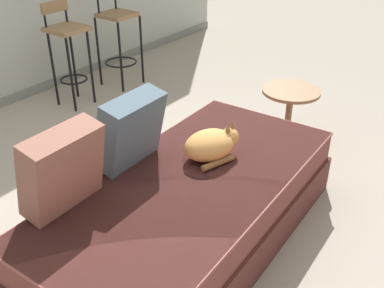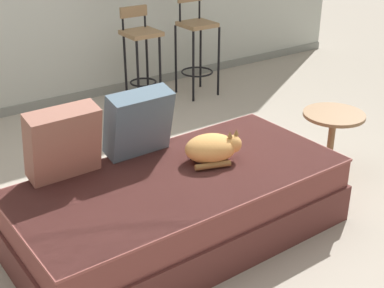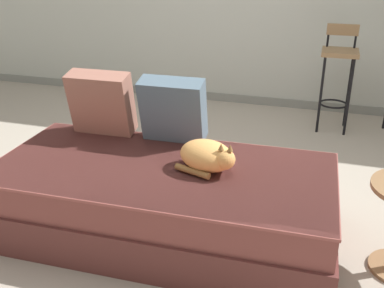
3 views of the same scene
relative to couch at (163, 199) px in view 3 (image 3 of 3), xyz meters
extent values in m
plane|color=#A89E8E|center=(0.00, 0.40, -0.22)|extent=(16.00, 16.00, 0.00)
cube|color=gray|center=(0.00, 2.60, -0.18)|extent=(8.00, 0.02, 0.09)
cube|color=brown|center=(0.00, 0.00, -0.10)|extent=(2.00, 1.00, 0.25)
cube|color=brown|center=(0.00, 0.00, 0.12)|extent=(1.96, 0.96, 0.19)
cube|color=brown|center=(0.00, 0.00, 0.21)|extent=(1.97, 0.97, 0.02)
cube|color=#936051|center=(-0.55, 0.36, 0.43)|extent=(0.41, 0.23, 0.43)
cube|color=#4C6070|center=(-0.06, 0.37, 0.43)|extent=(0.41, 0.24, 0.43)
ellipsoid|color=tan|center=(0.25, 0.05, 0.30)|extent=(0.38, 0.33, 0.17)
sphere|color=tan|center=(0.37, -0.02, 0.32)|extent=(0.11, 0.11, 0.11)
cone|color=brown|center=(0.35, -0.02, 0.39)|extent=(0.03, 0.03, 0.04)
cone|color=brown|center=(0.40, -0.02, 0.39)|extent=(0.03, 0.03, 0.04)
cylinder|color=brown|center=(0.20, -0.05, 0.24)|extent=(0.22, 0.10, 0.04)
cylinder|color=black|center=(0.82, 1.94, 0.13)|extent=(0.02, 0.02, 0.72)
cylinder|color=black|center=(1.07, 1.94, 0.13)|extent=(0.02, 0.02, 0.72)
cylinder|color=black|center=(0.82, 2.19, 0.13)|extent=(0.02, 0.02, 0.72)
cylinder|color=black|center=(1.07, 2.19, 0.13)|extent=(0.02, 0.02, 0.72)
torus|color=black|center=(0.94, 2.07, 0.03)|extent=(0.26, 0.26, 0.02)
cube|color=olive|center=(0.94, 2.07, 0.51)|extent=(0.32, 0.32, 0.04)
cylinder|color=black|center=(0.82, 2.20, 0.59)|extent=(0.02, 0.02, 0.20)
cylinder|color=black|center=(1.06, 2.20, 0.59)|extent=(0.02, 0.02, 0.20)
cube|color=olive|center=(0.94, 2.20, 0.69)|extent=(0.28, 0.03, 0.10)
camera|label=1|loc=(-1.66, -1.21, 1.61)|focal=42.00mm
camera|label=2|loc=(-1.52, -2.28, 1.71)|focal=50.00mm
camera|label=3|loc=(0.83, -2.16, 1.37)|focal=42.00mm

